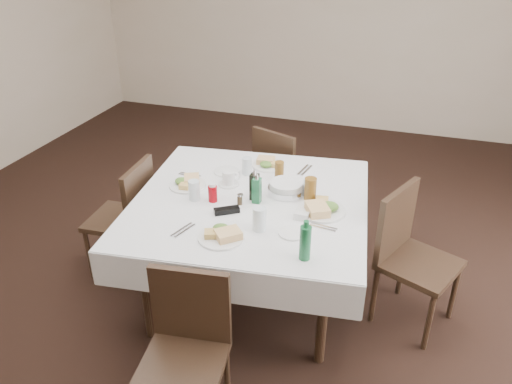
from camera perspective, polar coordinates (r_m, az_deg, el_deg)
ground_plane at (r=3.72m, az=-3.27°, el=-10.44°), size 7.00×7.00×0.00m
room_shell at (r=2.96m, az=-4.21°, el=16.28°), size 6.04×7.04×2.80m
dining_table at (r=3.25m, az=-0.69°, el=-1.93°), size 1.65×1.65×0.76m
chair_north at (r=4.20m, az=2.79°, el=2.51°), size 0.53×0.53×0.87m
chair_south at (r=2.61m, az=-7.94°, el=-16.63°), size 0.46×0.46×0.86m
chair_east at (r=3.30m, az=17.03°, el=-6.24°), size 0.57×0.57×0.91m
chair_west at (r=3.70m, az=-14.33°, el=-2.22°), size 0.44×0.44×0.88m
meal_north at (r=3.64m, az=1.36°, el=3.27°), size 0.24×0.24×0.05m
meal_south at (r=2.82m, az=-3.85°, el=-4.86°), size 0.27×0.27×0.06m
meal_east at (r=3.08m, az=7.51°, el=-1.88°), size 0.30×0.30×0.07m
meal_west at (r=3.40m, az=-7.82°, el=1.06°), size 0.25×0.25×0.05m
side_plate_a at (r=3.56m, az=-3.38°, el=2.35°), size 0.18×0.18×0.01m
side_plate_b at (r=2.87m, az=4.15°, el=-4.70°), size 0.16×0.16×0.01m
water_n at (r=3.51m, az=-1.03°, el=2.99°), size 0.07×0.07×0.12m
water_s at (r=2.86m, az=0.40°, el=-3.09°), size 0.08×0.08×0.15m
water_e at (r=3.25m, az=5.98°, el=0.56°), size 0.06×0.06×0.12m
water_w at (r=3.20m, az=-7.07°, el=0.20°), size 0.07×0.07×0.13m
iced_tea_a at (r=3.43m, az=2.68°, el=2.45°), size 0.06×0.06×0.13m
iced_tea_b at (r=3.17m, az=6.22°, el=0.27°), size 0.08×0.08×0.16m
bread_basket at (r=3.27m, az=3.46°, el=0.46°), size 0.24×0.24×0.08m
oil_cruet_dark at (r=3.17m, az=-0.17°, el=0.73°), size 0.05×0.05×0.22m
oil_cruet_green at (r=3.13m, az=0.09°, el=0.30°), size 0.05×0.05×0.21m
ketchup_bottle at (r=3.17m, az=-4.97°, el=-0.11°), size 0.06×0.06×0.12m
salt_shaker at (r=3.15m, az=-1.74°, el=-0.77°), size 0.03×0.03×0.07m
pepper_shaker at (r=3.14m, az=-1.88°, el=-0.85°), size 0.03×0.03×0.07m
coffee_mug at (r=3.37m, az=-3.11°, el=1.53°), size 0.14×0.14×0.10m
sunglasses at (r=3.06m, az=-3.36°, el=-2.12°), size 0.16×0.13×0.03m
green_bottle at (r=2.62m, az=5.65°, el=-5.74°), size 0.06×0.06×0.23m
sugar_caddy at (r=3.00m, az=5.20°, el=-2.73°), size 0.09×0.05×0.04m
cutlery_n at (r=3.60m, az=5.60°, el=2.49°), size 0.08×0.19×0.01m
cutlery_s at (r=2.92m, az=-8.32°, el=-4.35°), size 0.09×0.18×0.01m
cutlery_e at (r=2.94m, az=7.70°, el=-4.02°), size 0.16×0.06×0.01m
cutlery_w at (r=3.54m, az=-7.58°, el=1.91°), size 0.17×0.05×0.01m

